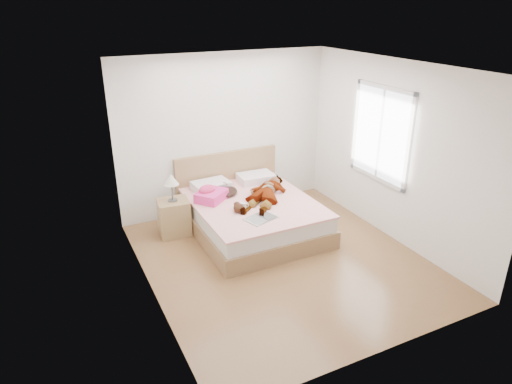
# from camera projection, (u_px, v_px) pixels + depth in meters

# --- Properties ---
(ground) EXTENTS (4.00, 4.00, 0.00)m
(ground) POSITION_uv_depth(u_px,v_px,m) (283.00, 260.00, 6.31)
(ground) COLOR #54311A
(ground) RESTS_ON ground
(woman) EXTENTS (1.40, 1.47, 0.20)m
(woman) POSITION_uv_depth(u_px,v_px,m) (266.00, 190.00, 7.02)
(woman) COLOR silver
(woman) RESTS_ON bed
(hair) EXTENTS (0.62, 0.69, 0.09)m
(hair) POSITION_uv_depth(u_px,v_px,m) (221.00, 190.00, 7.18)
(hair) COLOR black
(hair) RESTS_ON bed
(phone) EXTENTS (0.09, 0.09, 0.05)m
(phone) POSITION_uv_depth(u_px,v_px,m) (226.00, 183.00, 7.12)
(phone) COLOR silver
(phone) RESTS_ON bed
(room_shell) EXTENTS (4.00, 4.00, 4.00)m
(room_shell) POSITION_uv_depth(u_px,v_px,m) (381.00, 134.00, 6.69)
(room_shell) COLOR white
(room_shell) RESTS_ON ground
(bed) EXTENTS (1.80, 2.08, 1.00)m
(bed) POSITION_uv_depth(u_px,v_px,m) (251.00, 213.00, 7.06)
(bed) COLOR brown
(bed) RESTS_ON ground
(towel) EXTENTS (0.58, 0.57, 0.24)m
(towel) POSITION_uv_depth(u_px,v_px,m) (210.00, 194.00, 6.90)
(towel) COLOR #F44290
(towel) RESTS_ON bed
(magazine) EXTENTS (0.51, 0.41, 0.03)m
(magazine) POSITION_uv_depth(u_px,v_px,m) (261.00, 218.00, 6.34)
(magazine) COLOR silver
(magazine) RESTS_ON bed
(coffee_mug) EXTENTS (0.13, 0.10, 0.10)m
(coffee_mug) POSITION_uv_depth(u_px,v_px,m) (244.00, 206.00, 6.63)
(coffee_mug) COLOR white
(coffee_mug) RESTS_ON bed
(plush_toy) EXTENTS (0.17, 0.24, 0.12)m
(plush_toy) POSITION_uv_depth(u_px,v_px,m) (238.00, 207.00, 6.54)
(plush_toy) COLOR black
(plush_toy) RESTS_ON bed
(nightstand) EXTENTS (0.49, 0.45, 0.98)m
(nightstand) POSITION_uv_depth(u_px,v_px,m) (174.00, 215.00, 6.90)
(nightstand) COLOR brown
(nightstand) RESTS_ON ground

